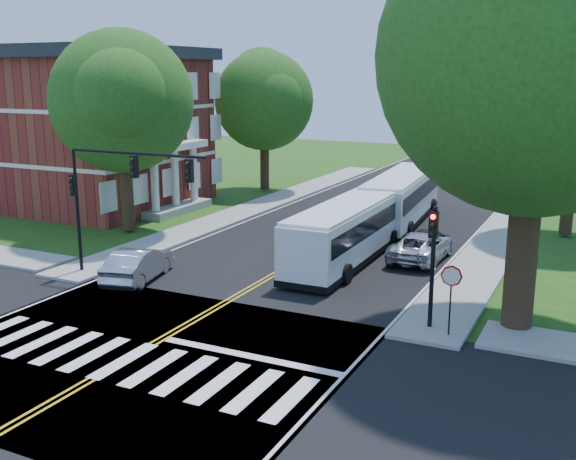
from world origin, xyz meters
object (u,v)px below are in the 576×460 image
Objects in this scene: bus_lead at (348,231)px; bus_follow at (401,197)px; suv at (421,246)px; hatchback at (138,264)px; dark_sedan at (428,240)px; signal_ne at (433,251)px; signal_nw at (115,184)px.

bus_follow is at bearing -89.53° from bus_lead.
bus_lead is 2.25× the size of suv.
suv is at bearing -150.73° from bus_lead.
bus_follow is 18.12m from hatchback.
bus_follow reaches higher than dark_sedan.
bus_lead is 9.64m from bus_follow.
signal_ne reaches higher than bus_follow.
bus_lead is (-5.96, 7.27, -1.41)m from signal_ne.
signal_nw is 1.80× the size of dark_sedan.
dark_sedan is (10.31, 10.80, -0.17)m from hatchback.
dark_sedan is at bearing -146.89° from hatchback.
bus_lead is 2.49× the size of hatchback.
signal_nw is 1.42× the size of suv.
suv is (3.38, -7.80, -0.91)m from bus_follow.
suv is (-2.77, 9.11, -2.25)m from signal_ne.
dark_sedan is at bearing 114.42° from bus_follow.
hatchback is at bearing 62.57° from bus_follow.
signal_nw is at bearing 60.57° from bus_follow.
hatchback is at bearing 43.34° from bus_lead.
bus_follow reaches higher than suv.
bus_lead is at bearing -149.22° from hatchback.
bus_follow is (-0.19, 9.63, 0.07)m from bus_lead.
hatchback is 0.90× the size of suv.
signal_ne is 0.87× the size of suv.
hatchback is at bearing 40.92° from suv.
signal_ne reaches higher than bus_lead.
signal_ne reaches higher than hatchback.
dark_sedan is (11.13, 11.05, -3.79)m from signal_nw.
signal_ne reaches higher than dark_sedan.
hatchback is at bearing 178.93° from signal_ne.
bus_lead is 0.95× the size of bus_follow.
signal_nw reaches higher than hatchback.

